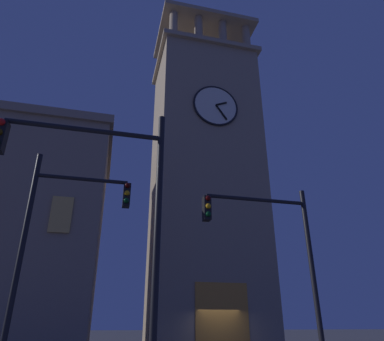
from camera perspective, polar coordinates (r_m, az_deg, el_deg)
name	(u,v)px	position (r m, az deg, el deg)	size (l,w,h in m)	color
clocktower	(205,179)	(26.58, 2.16, -1.38)	(8.21, 6.69, 29.39)	gray
traffic_signal_near	(56,232)	(10.85, -21.34, -9.42)	(2.91, 0.41, 6.54)	black
traffic_signal_mid	(109,200)	(7.96, -13.45, -4.65)	(3.76, 0.41, 6.58)	black
traffic_signal_far	(277,248)	(11.21, 13.80, -12.27)	(3.52, 0.41, 5.83)	black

